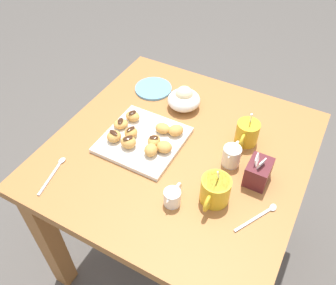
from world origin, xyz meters
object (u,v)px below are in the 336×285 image
cream_pitcher_white (232,155)px  beignet_5 (163,128)px  beignet_0 (121,124)px  beignet_2 (154,141)px  beignet_8 (151,150)px  sugar_caddy (258,172)px  chocolate_sauce_pitcher (172,197)px  coffee_mug_mustard_right (215,190)px  beignet_3 (131,133)px  beignet_6 (128,142)px  beignet_1 (133,116)px  beignet_9 (114,136)px  saucer_sky_left (153,89)px  dining_table (179,172)px  coffee_mug_mustard_left (247,132)px  beignet_7 (176,130)px  beignet_4 (164,147)px  ice_cream_bowl (184,99)px  pastry_plate_square (143,140)px

cream_pitcher_white → beignet_5: bearing=-92.0°
beignet_0 → beignet_2: beignet_2 is taller
beignet_2 → beignet_8: size_ratio=1.03×
sugar_caddy → chocolate_sauce_pitcher: sugar_caddy is taller
coffee_mug_mustard_right → beignet_3: bearing=-105.2°
beignet_6 → beignet_1: bearing=-153.6°
beignet_5 → beignet_9: bearing=-47.4°
sugar_caddy → saucer_sky_left: size_ratio=0.70×
saucer_sky_left → beignet_5: 0.28m
dining_table → coffee_mug_mustard_right: 0.30m
beignet_5 → dining_table: bearing=71.0°
beignet_6 → chocolate_sauce_pitcher: bearing=62.2°
chocolate_sauce_pitcher → beignet_0: chocolate_sauce_pitcher is taller
coffee_mug_mustard_left → beignet_0: (0.16, -0.42, -0.02)m
dining_table → coffee_mug_mustard_left: coffee_mug_mustard_left is taller
dining_table → beignet_7: 0.18m
beignet_0 → beignet_3: size_ratio=1.07×
beignet_2 → beignet_8: beignet_8 is taller
beignet_8 → saucer_sky_left: bearing=-150.9°
beignet_4 → beignet_2: bearing=-101.0°
sugar_caddy → ice_cream_bowl: size_ratio=0.83×
beignet_0 → beignet_4: 0.20m
ice_cream_bowl → beignet_0: size_ratio=2.36×
cream_pitcher_white → saucer_sky_left: bearing=-117.7°
pastry_plate_square → beignet_9: bearing=-56.3°
dining_table → pastry_plate_square: pastry_plate_square is taller
chocolate_sauce_pitcher → beignet_9: bearing=-112.8°
beignet_7 → cream_pitcher_white: bearing=84.5°
cream_pitcher_white → beignet_9: (0.11, -0.40, -0.01)m
beignet_0 → beignet_7: (-0.06, 0.19, 0.00)m
sugar_caddy → beignet_7: 0.32m
dining_table → beignet_3: size_ratio=17.49×
beignet_3 → coffee_mug_mustard_left: bearing=116.8°
coffee_mug_mustard_left → cream_pitcher_white: (0.12, -0.01, -0.01)m
sugar_caddy → beignet_0: (0.01, -0.51, -0.01)m
beignet_1 → beignet_8: size_ratio=1.06×
beignet_7 → beignet_1: bearing=-87.3°
pastry_plate_square → beignet_1: (-0.07, -0.08, 0.02)m
beignet_1 → beignet_4: bearing=65.4°
dining_table → beignet_5: 0.19m
cream_pitcher_white → beignet_6: (0.11, -0.33, -0.00)m
ice_cream_bowl → beignet_5: ice_cream_bowl is taller
pastry_plate_square → saucer_sky_left: 0.31m
coffee_mug_mustard_right → cream_pitcher_white: (-0.16, -0.01, -0.01)m
beignet_1 → beignet_9: (0.12, 0.00, 0.00)m
beignet_8 → beignet_9: 0.15m
dining_table → pastry_plate_square: bearing=-75.1°
sugar_caddy → beignet_0: sugar_caddy is taller
cream_pitcher_white → ice_cream_bowl: size_ratio=0.82×
chocolate_sauce_pitcher → beignet_5: 0.30m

